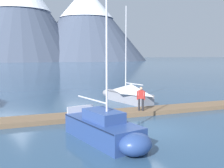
{
  "coord_description": "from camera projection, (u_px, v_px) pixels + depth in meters",
  "views": [
    {
      "loc": [
        -7.02,
        -13.23,
        4.25
      ],
      "look_at": [
        0.0,
        6.0,
        2.0
      ],
      "focal_mm": 43.07,
      "sensor_mm": 36.0,
      "label": 1
    }
  ],
  "objects": [
    {
      "name": "ground_plane",
      "position": [
        148.0,
        130.0,
        15.21
      ],
      "size": [
        700.0,
        700.0,
        0.0
      ],
      "primitive_type": "plane",
      "color": "#2D4C6B"
    },
    {
      "name": "mountain_central_massif",
      "position": [
        19.0,
        11.0,
        176.69
      ],
      "size": [
        82.11,
        82.11,
        61.9
      ],
      "color": "#424C60",
      "rests_on": "ground"
    },
    {
      "name": "mountain_shoulder_ridge",
      "position": [
        87.0,
        22.0,
        190.71
      ],
      "size": [
        84.82,
        84.82,
        51.94
      ],
      "color": "#424C60",
      "rests_on": "ground"
    },
    {
      "name": "dock",
      "position": [
        122.0,
        113.0,
        18.93
      ],
      "size": [
        25.38,
        2.23,
        0.3
      ],
      "color": "brown",
      "rests_on": "ground"
    },
    {
      "name": "sailboat_second_berth",
      "position": [
        106.0,
        129.0,
        13.03
      ],
      "size": [
        3.0,
        5.83,
        6.81
      ],
      "color": "navy",
      "rests_on": "ground"
    },
    {
      "name": "sailboat_mid_dock_port",
      "position": [
        127.0,
        93.0,
        24.27
      ],
      "size": [
        3.04,
        6.61,
        8.5
      ],
      "color": "#93939E",
      "rests_on": "ground"
    },
    {
      "name": "person_on_dock",
      "position": [
        141.0,
        97.0,
        18.87
      ],
      "size": [
        0.53,
        0.37,
        1.69
      ],
      "color": "#232328",
      "rests_on": "dock"
    }
  ]
}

